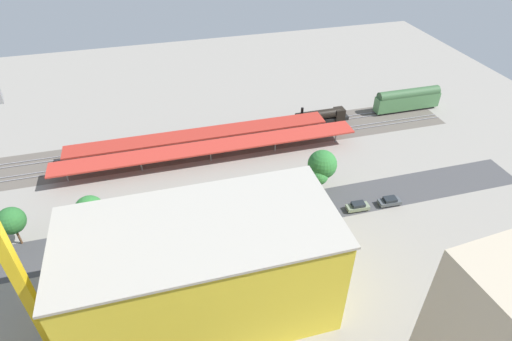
% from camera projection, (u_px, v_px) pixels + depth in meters
% --- Properties ---
extents(ground_plane, '(193.42, 193.42, 0.00)m').
position_uv_depth(ground_plane, '(233.00, 204.00, 82.79)').
color(ground_plane, gray).
rests_on(ground_plane, ground).
extents(rail_bed, '(120.94, 13.87, 0.01)m').
position_uv_depth(rail_bed, '(213.00, 143.00, 100.62)').
color(rail_bed, '#5B544C').
rests_on(rail_bed, ground).
extents(street_asphalt, '(120.92, 9.52, 0.01)m').
position_uv_depth(street_asphalt, '(239.00, 220.00, 79.02)').
color(street_asphalt, '#424244').
rests_on(street_asphalt, ground).
extents(track_rails, '(120.88, 7.43, 0.12)m').
position_uv_depth(track_rails, '(213.00, 142.00, 100.51)').
color(track_rails, '#9E9EA8').
rests_on(track_rails, ground).
extents(platform_canopy_near, '(68.06, 5.65, 3.92)m').
position_uv_depth(platform_canopy_near, '(210.00, 147.00, 92.47)').
color(platform_canopy_near, '#B73328').
rests_on(platform_canopy_near, ground).
extents(platform_canopy_far, '(60.87, 5.48, 3.96)m').
position_uv_depth(platform_canopy_far, '(200.00, 134.00, 96.86)').
color(platform_canopy_far, '#A82D23').
rests_on(platform_canopy_far, ground).
extents(locomotive, '(14.42, 2.65, 4.84)m').
position_uv_depth(locomotive, '(322.00, 116.00, 107.89)').
color(locomotive, black).
rests_on(locomotive, ground).
extents(passenger_coach, '(18.39, 2.98, 6.25)m').
position_uv_depth(passenger_coach, '(408.00, 99.00, 112.07)').
color(passenger_coach, black).
rests_on(passenger_coach, ground).
extents(parked_car_0, '(4.50, 2.10, 1.65)m').
position_uv_depth(parked_car_0, '(389.00, 202.00, 82.18)').
color(parked_car_0, black).
rests_on(parked_car_0, ground).
extents(parked_car_1, '(4.56, 2.02, 1.72)m').
position_uv_depth(parked_car_1, '(358.00, 207.00, 80.90)').
color(parked_car_1, black).
rests_on(parked_car_1, ground).
extents(parked_car_2, '(4.68, 1.92, 1.55)m').
position_uv_depth(parked_car_2, '(326.00, 214.00, 79.27)').
color(parked_car_2, black).
rests_on(parked_car_2, ground).
extents(parked_car_3, '(4.62, 2.00, 1.70)m').
position_uv_depth(parked_car_3, '(293.00, 220.00, 77.96)').
color(parked_car_3, black).
rests_on(parked_car_3, ground).
extents(construction_building, '(36.22, 16.91, 17.13)m').
position_uv_depth(construction_building, '(204.00, 272.00, 58.15)').
color(construction_building, yellow).
rests_on(construction_building, ground).
extents(construction_roof_slab, '(36.83, 17.51, 0.40)m').
position_uv_depth(construction_roof_slab, '(199.00, 227.00, 52.92)').
color(construction_roof_slab, '#ADA89E').
rests_on(construction_roof_slab, construction_building).
extents(box_truck_0, '(8.34, 2.62, 3.18)m').
position_uv_depth(box_truck_0, '(211.00, 233.00, 74.01)').
color(box_truck_0, black).
rests_on(box_truck_0, ground).
extents(box_truck_1, '(10.03, 2.68, 3.37)m').
position_uv_depth(box_truck_1, '(172.00, 242.00, 72.27)').
color(box_truck_1, black).
rests_on(box_truck_1, ground).
extents(box_truck_2, '(8.71, 2.63, 3.20)m').
position_uv_depth(box_truck_2, '(110.00, 253.00, 70.29)').
color(box_truck_2, black).
rests_on(box_truck_2, ground).
extents(street_tree_0, '(4.77, 4.77, 7.88)m').
position_uv_depth(street_tree_0, '(11.00, 221.00, 70.96)').
color(street_tree_0, brown).
rests_on(street_tree_0, ground).
extents(street_tree_1, '(4.04, 4.04, 6.15)m').
position_uv_depth(street_tree_1, '(318.00, 175.00, 83.53)').
color(street_tree_1, brown).
rests_on(street_tree_1, ground).
extents(street_tree_2, '(5.94, 5.94, 8.74)m').
position_uv_depth(street_tree_2, '(322.00, 164.00, 83.67)').
color(street_tree_2, brown).
rests_on(street_tree_2, ground).
extents(street_tree_3, '(5.26, 5.26, 7.76)m').
position_uv_depth(street_tree_3, '(90.00, 210.00, 73.69)').
color(street_tree_3, brown).
rests_on(street_tree_3, ground).
extents(traffic_light, '(0.50, 0.36, 7.33)m').
position_uv_depth(traffic_light, '(127.00, 238.00, 68.59)').
color(traffic_light, '#333333').
rests_on(traffic_light, ground).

